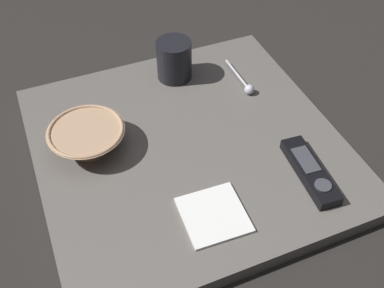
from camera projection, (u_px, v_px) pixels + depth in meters
name	position (u px, v px, depth m)	size (l,w,h in m)	color
ground_plane	(188.00, 154.00, 1.05)	(6.00, 6.00, 0.00)	black
table	(188.00, 148.00, 1.03)	(0.65, 0.64, 0.04)	#5B5651
cereal_bowl	(87.00, 137.00, 0.99)	(0.16, 0.16, 0.06)	tan
coffee_mug	(174.00, 60.00, 1.15)	(0.09, 0.09, 0.10)	black
teaspoon	(246.00, 86.00, 1.14)	(0.02, 0.14, 0.02)	silver
tv_remote_near	(310.00, 171.00, 0.95)	(0.06, 0.18, 0.03)	black
folded_napkin	(214.00, 215.00, 0.88)	(0.12, 0.13, 0.01)	white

